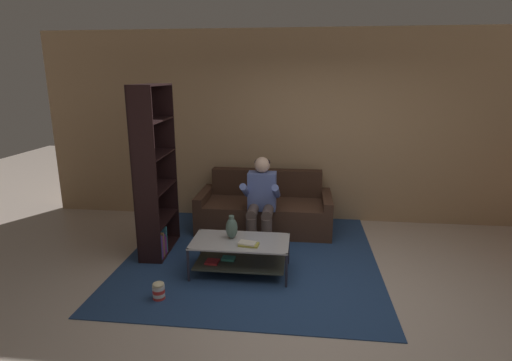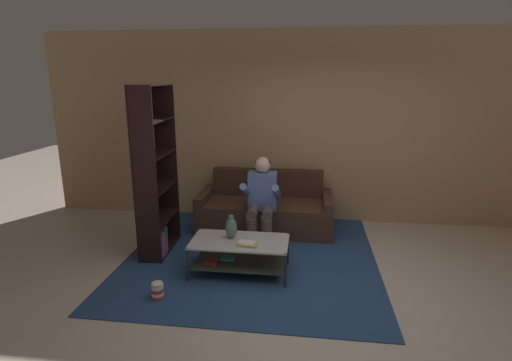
{
  "view_description": "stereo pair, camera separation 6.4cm",
  "coord_description": "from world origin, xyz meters",
  "px_view_note": "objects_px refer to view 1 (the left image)",
  "views": [
    {
      "loc": [
        -0.12,
        -3.72,
        2.22
      ],
      "look_at": [
        -0.67,
        0.99,
        0.98
      ],
      "focal_mm": 28.0,
      "sensor_mm": 36.0,
      "label": 1
    },
    {
      "loc": [
        -0.05,
        -3.71,
        2.22
      ],
      "look_at": [
        -0.67,
        0.99,
        0.98
      ],
      "focal_mm": 28.0,
      "sensor_mm": 36.0,
      "label": 2
    }
  ],
  "objects_px": {
    "coffee_table": "(240,251)",
    "book_stack": "(248,244)",
    "couch": "(265,210)",
    "popcorn_tub": "(159,291)",
    "bookshelf": "(152,184)",
    "person_seated_center": "(261,197)",
    "vase": "(232,228)"
  },
  "relations": [
    {
      "from": "coffee_table",
      "to": "book_stack",
      "type": "relative_size",
      "value": 4.66
    },
    {
      "from": "book_stack",
      "to": "bookshelf",
      "type": "distance_m",
      "value": 1.51
    },
    {
      "from": "popcorn_tub",
      "to": "vase",
      "type": "bearing_deg",
      "value": 48.99
    },
    {
      "from": "person_seated_center",
      "to": "popcorn_tub",
      "type": "distance_m",
      "value": 1.89
    },
    {
      "from": "vase",
      "to": "book_stack",
      "type": "distance_m",
      "value": 0.31
    },
    {
      "from": "vase",
      "to": "couch",
      "type": "bearing_deg",
      "value": 79.41
    },
    {
      "from": "person_seated_center",
      "to": "book_stack",
      "type": "xyz_separation_m",
      "value": [
        -0.04,
        -1.03,
        -0.22
      ]
    },
    {
      "from": "book_stack",
      "to": "popcorn_tub",
      "type": "bearing_deg",
      "value": -147.4
    },
    {
      "from": "couch",
      "to": "popcorn_tub",
      "type": "xyz_separation_m",
      "value": [
        -0.89,
        -2.09,
        -0.19
      ]
    },
    {
      "from": "couch",
      "to": "popcorn_tub",
      "type": "height_order",
      "value": "couch"
    },
    {
      "from": "person_seated_center",
      "to": "coffee_table",
      "type": "height_order",
      "value": "person_seated_center"
    },
    {
      "from": "popcorn_tub",
      "to": "person_seated_center",
      "type": "bearing_deg",
      "value": 60.55
    },
    {
      "from": "vase",
      "to": "book_stack",
      "type": "height_order",
      "value": "vase"
    },
    {
      "from": "couch",
      "to": "vase",
      "type": "height_order",
      "value": "couch"
    },
    {
      "from": "bookshelf",
      "to": "book_stack",
      "type": "bearing_deg",
      "value": -24.29
    },
    {
      "from": "coffee_table",
      "to": "couch",
      "type": "bearing_deg",
      "value": 83.85
    },
    {
      "from": "coffee_table",
      "to": "popcorn_tub",
      "type": "height_order",
      "value": "coffee_table"
    },
    {
      "from": "person_seated_center",
      "to": "popcorn_tub",
      "type": "height_order",
      "value": "person_seated_center"
    },
    {
      "from": "book_stack",
      "to": "bookshelf",
      "type": "relative_size",
      "value": 0.11
    },
    {
      "from": "vase",
      "to": "popcorn_tub",
      "type": "bearing_deg",
      "value": -131.01
    },
    {
      "from": "vase",
      "to": "bookshelf",
      "type": "relative_size",
      "value": 0.13
    },
    {
      "from": "couch",
      "to": "book_stack",
      "type": "height_order",
      "value": "couch"
    },
    {
      "from": "couch",
      "to": "bookshelf",
      "type": "distance_m",
      "value": 1.76
    },
    {
      "from": "person_seated_center",
      "to": "vase",
      "type": "height_order",
      "value": "person_seated_center"
    },
    {
      "from": "bookshelf",
      "to": "person_seated_center",
      "type": "bearing_deg",
      "value": 18.37
    },
    {
      "from": "person_seated_center",
      "to": "book_stack",
      "type": "distance_m",
      "value": 1.05
    },
    {
      "from": "couch",
      "to": "person_seated_center",
      "type": "xyz_separation_m",
      "value": [
        -0.0,
        -0.51,
        0.36
      ]
    },
    {
      "from": "couch",
      "to": "bookshelf",
      "type": "bearing_deg",
      "value": -144.32
    },
    {
      "from": "couch",
      "to": "popcorn_tub",
      "type": "relative_size",
      "value": 10.02
    },
    {
      "from": "popcorn_tub",
      "to": "couch",
      "type": "bearing_deg",
      "value": 66.96
    },
    {
      "from": "person_seated_center",
      "to": "vase",
      "type": "relative_size",
      "value": 4.29
    },
    {
      "from": "bookshelf",
      "to": "popcorn_tub",
      "type": "relative_size",
      "value": 11.02
    }
  ]
}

